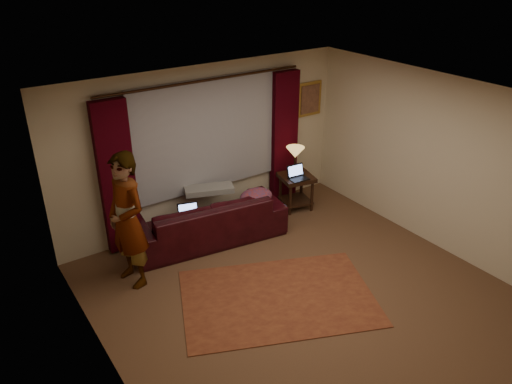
% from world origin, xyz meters
% --- Properties ---
extents(floor, '(5.00, 5.00, 0.01)m').
position_xyz_m(floor, '(0.00, 0.00, -0.01)').
color(floor, brown).
rests_on(floor, ground).
extents(ceiling, '(5.00, 5.00, 0.02)m').
position_xyz_m(ceiling, '(0.00, 0.00, 2.60)').
color(ceiling, silver).
rests_on(ceiling, ground).
extents(wall_back, '(5.00, 0.02, 2.60)m').
position_xyz_m(wall_back, '(0.00, 2.50, 1.30)').
color(wall_back, beige).
rests_on(wall_back, ground).
extents(wall_front, '(5.00, 0.02, 2.60)m').
position_xyz_m(wall_front, '(0.00, -2.50, 1.30)').
color(wall_front, beige).
rests_on(wall_front, ground).
extents(wall_left, '(0.02, 5.00, 2.60)m').
position_xyz_m(wall_left, '(-2.50, 0.00, 1.30)').
color(wall_left, beige).
rests_on(wall_left, ground).
extents(wall_right, '(0.02, 5.00, 2.60)m').
position_xyz_m(wall_right, '(2.50, 0.00, 1.30)').
color(wall_right, beige).
rests_on(wall_right, ground).
extents(sheer_curtain, '(2.50, 0.05, 1.80)m').
position_xyz_m(sheer_curtain, '(0.00, 2.44, 1.50)').
color(sheer_curtain, '#94949B').
rests_on(sheer_curtain, wall_back).
extents(drape_left, '(0.50, 0.14, 2.30)m').
position_xyz_m(drape_left, '(-1.50, 2.39, 1.18)').
color(drape_left, '#32010A').
rests_on(drape_left, floor).
extents(drape_right, '(0.50, 0.14, 2.30)m').
position_xyz_m(drape_right, '(1.50, 2.39, 1.18)').
color(drape_right, '#32010A').
rests_on(drape_right, floor).
extents(curtain_rod, '(0.04, 0.04, 3.40)m').
position_xyz_m(curtain_rod, '(0.00, 2.39, 2.38)').
color(curtain_rod, black).
rests_on(curtain_rod, wall_back).
extents(picture_frame, '(0.50, 0.04, 0.60)m').
position_xyz_m(picture_frame, '(2.10, 2.47, 1.75)').
color(picture_frame, '#B78A39').
rests_on(picture_frame, wall_back).
extents(sofa, '(2.52, 1.34, 0.97)m').
position_xyz_m(sofa, '(-0.33, 1.93, 0.48)').
color(sofa, black).
rests_on(sofa, floor).
extents(throw_blanket, '(0.83, 0.55, 0.09)m').
position_xyz_m(throw_blanket, '(-0.13, 2.19, 0.97)').
color(throw_blanket, gray).
rests_on(throw_blanket, sofa).
extents(clothing_pile, '(0.57, 0.44, 0.23)m').
position_xyz_m(clothing_pile, '(0.46, 1.72, 0.60)').
color(clothing_pile, brown).
rests_on(clothing_pile, sofa).
extents(laptop_sofa, '(0.39, 0.41, 0.23)m').
position_xyz_m(laptop_sofa, '(-0.67, 1.84, 0.60)').
color(laptop_sofa, black).
rests_on(laptop_sofa, sofa).
extents(area_rug, '(2.95, 2.50, 0.01)m').
position_xyz_m(area_rug, '(-0.30, 0.11, 0.01)').
color(area_rug, brown).
rests_on(area_rug, floor).
extents(end_table, '(0.64, 0.64, 0.62)m').
position_xyz_m(end_table, '(1.47, 1.97, 0.31)').
color(end_table, black).
rests_on(end_table, floor).
extents(tiffany_lamp, '(0.34, 0.34, 0.50)m').
position_xyz_m(tiffany_lamp, '(1.47, 2.03, 0.87)').
color(tiffany_lamp, olive).
rests_on(tiffany_lamp, end_table).
extents(laptop_table, '(0.34, 0.37, 0.23)m').
position_xyz_m(laptop_table, '(1.40, 1.83, 0.74)').
color(laptop_table, black).
rests_on(laptop_table, end_table).
extents(person, '(0.66, 0.66, 1.89)m').
position_xyz_m(person, '(-1.70, 1.53, 0.95)').
color(person, gray).
rests_on(person, floor).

